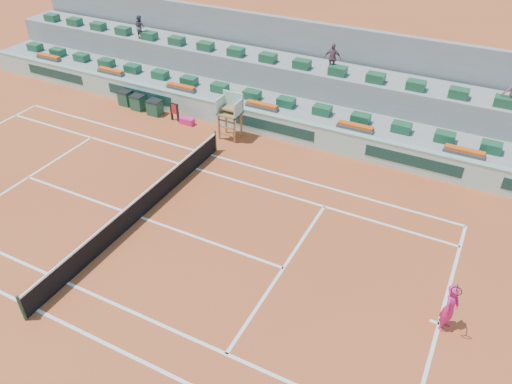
# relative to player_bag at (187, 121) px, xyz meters

# --- Properties ---
(ground) EXTENTS (90.00, 90.00, 0.00)m
(ground) POSITION_rel_player_bag_xyz_m (2.82, -7.64, -0.18)
(ground) COLOR #AA4521
(ground) RESTS_ON ground
(seating_tier_lower) EXTENTS (36.00, 4.00, 1.20)m
(seating_tier_lower) POSITION_rel_player_bag_xyz_m (2.82, 3.06, 0.42)
(seating_tier_lower) COLOR gray
(seating_tier_lower) RESTS_ON ground
(seating_tier_upper) EXTENTS (36.00, 2.40, 2.60)m
(seating_tier_upper) POSITION_rel_player_bag_xyz_m (2.82, 4.66, 1.12)
(seating_tier_upper) COLOR gray
(seating_tier_upper) RESTS_ON ground
(stadium_back_wall) EXTENTS (36.00, 0.40, 4.40)m
(stadium_back_wall) POSITION_rel_player_bag_xyz_m (2.82, 6.26, 2.02)
(stadium_back_wall) COLOR gray
(stadium_back_wall) RESTS_ON ground
(player_bag) EXTENTS (0.79, 0.35, 0.35)m
(player_bag) POSITION_rel_player_bag_xyz_m (0.00, 0.00, 0.00)
(player_bag) COLOR #EE1F75
(player_bag) RESTS_ON ground
(spectator_left) EXTENTS (0.75, 0.63, 1.39)m
(spectator_left) POSITION_rel_player_bag_xyz_m (-5.74, 3.96, 3.12)
(spectator_left) COLOR #494955
(spectator_left) RESTS_ON seating_tier_upper
(spectator_mid) EXTENTS (0.92, 0.46, 1.51)m
(spectator_mid) POSITION_rel_player_bag_xyz_m (6.42, 4.29, 3.18)
(spectator_mid) COLOR #744D58
(spectator_mid) RESTS_ON seating_tier_upper
(court_lines) EXTENTS (23.89, 11.09, 0.01)m
(court_lines) POSITION_rel_player_bag_xyz_m (2.82, -7.64, -0.17)
(court_lines) COLOR white
(court_lines) RESTS_ON ground
(tennis_net) EXTENTS (0.10, 11.97, 1.10)m
(tennis_net) POSITION_rel_player_bag_xyz_m (2.82, -7.64, 0.35)
(tennis_net) COLOR black
(tennis_net) RESTS_ON ground
(advertising_hoarding) EXTENTS (36.00, 0.34, 1.26)m
(advertising_hoarding) POSITION_rel_player_bag_xyz_m (2.85, 0.86, 0.46)
(advertising_hoarding) COLOR #ACD9C4
(advertising_hoarding) RESTS_ON ground
(umpire_chair) EXTENTS (1.10, 0.90, 2.40)m
(umpire_chair) POSITION_rel_player_bag_xyz_m (2.82, -0.14, 1.37)
(umpire_chair) COLOR brown
(umpire_chair) RESTS_ON ground
(seat_row_lower) EXTENTS (32.90, 0.60, 0.44)m
(seat_row_lower) POSITION_rel_player_bag_xyz_m (2.82, 2.16, 1.24)
(seat_row_lower) COLOR #1A5031
(seat_row_lower) RESTS_ON seating_tier_lower
(seat_row_upper) EXTENTS (32.90, 0.60, 0.44)m
(seat_row_upper) POSITION_rel_player_bag_xyz_m (2.82, 4.06, 2.64)
(seat_row_upper) COLOR #1A5031
(seat_row_upper) RESTS_ON seating_tier_upper
(flower_planters) EXTENTS (26.80, 0.36, 0.28)m
(flower_planters) POSITION_rel_player_bag_xyz_m (1.32, 1.36, 1.16)
(flower_planters) COLOR #4D4D4D
(flower_planters) RESTS_ON seating_tier_lower
(drink_cooler_a) EXTENTS (0.77, 0.67, 0.84)m
(drink_cooler_a) POSITION_rel_player_bag_xyz_m (-2.21, 0.15, 0.25)
(drink_cooler_a) COLOR #184A33
(drink_cooler_a) RESTS_ON ground
(drink_cooler_b) EXTENTS (0.75, 0.65, 0.84)m
(drink_cooler_b) POSITION_rel_player_bag_xyz_m (-3.45, 0.23, 0.25)
(drink_cooler_b) COLOR #184A33
(drink_cooler_b) RESTS_ON ground
(drink_cooler_c) EXTENTS (0.72, 0.62, 0.84)m
(drink_cooler_c) POSITION_rel_player_bag_xyz_m (-4.45, 0.37, 0.25)
(drink_cooler_c) COLOR #184A33
(drink_cooler_c) RESTS_ON ground
(towel_rack) EXTENTS (0.56, 0.09, 1.03)m
(towel_rack) POSITION_rel_player_bag_xyz_m (-0.80, 0.03, 0.43)
(towel_rack) COLOR black
(towel_rack) RESTS_ON ground
(tennis_player) EXTENTS (0.61, 0.94, 2.28)m
(tennis_player) POSITION_rel_player_bag_xyz_m (14.85, -7.70, 0.72)
(tennis_player) COLOR #EE1F75
(tennis_player) RESTS_ON ground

